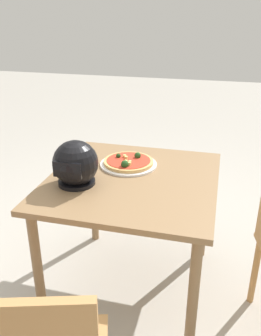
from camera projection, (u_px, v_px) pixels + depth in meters
ground_plane at (132, 285)px, 2.22m from camera, size 14.00×14.00×0.00m
dining_table at (133, 194)px, 1.96m from camera, size 0.89×0.94×0.73m
pizza_plate at (129, 164)px, 2.07m from camera, size 0.32×0.32×0.01m
pizza at (128, 162)px, 2.06m from camera, size 0.28×0.28×0.06m
motorcycle_helmet at (75, 164)px, 1.81m from camera, size 0.23×0.23×0.23m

